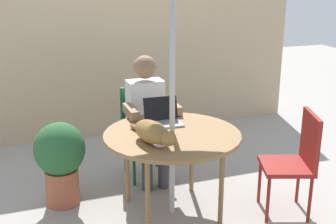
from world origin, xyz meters
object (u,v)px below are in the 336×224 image
at_px(person_seated, 147,113).
at_px(laptop, 162,116).
at_px(chair_empty, 297,156).
at_px(cat, 154,133).
at_px(potted_plant_near_fence, 60,158).
at_px(chair_occupied, 143,124).
at_px(patio_table, 172,139).

relative_size(person_seated, laptop, 3.95).
distance_m(chair_empty, cat, 1.23).
xyz_separation_m(laptop, potted_plant_near_fence, (-0.86, 0.19, -0.35)).
relative_size(chair_occupied, cat, 1.37).
bearing_deg(chair_empty, cat, 171.45).
bearing_deg(chair_occupied, laptop, -89.23).
distance_m(cat, potted_plant_near_fence, 0.98).
relative_size(patio_table, cat, 1.73).
relative_size(chair_empty, potted_plant_near_fence, 1.18).
height_order(chair_occupied, person_seated, person_seated).
bearing_deg(patio_table, person_seated, 90.00).
height_order(cat, potted_plant_near_fence, cat).
distance_m(chair_occupied, cat, 1.07).
bearing_deg(potted_plant_near_fence, cat, -44.21).
xyz_separation_m(chair_occupied, laptop, (0.01, -0.57, 0.26)).
distance_m(chair_empty, laptop, 1.17).
relative_size(person_seated, cat, 1.89).
xyz_separation_m(person_seated, potted_plant_near_fence, (-0.86, -0.22, -0.25)).
xyz_separation_m(patio_table, potted_plant_near_fence, (-0.86, 0.46, -0.23)).
height_order(chair_empty, laptop, laptop).
bearing_deg(laptop, chair_empty, -32.51).
height_order(patio_table, person_seated, person_seated).
bearing_deg(cat, patio_table, 38.63).
height_order(person_seated, cat, person_seated).
xyz_separation_m(patio_table, chair_occupied, (0.00, 0.84, -0.15)).
bearing_deg(laptop, potted_plant_near_fence, 167.42).
distance_m(patio_table, potted_plant_near_fence, 1.00).
relative_size(patio_table, person_seated, 0.91).
height_order(patio_table, laptop, laptop).
bearing_deg(chair_occupied, chair_empty, -50.57).
height_order(chair_occupied, laptop, laptop).
bearing_deg(person_seated, chair_occupied, 90.00).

